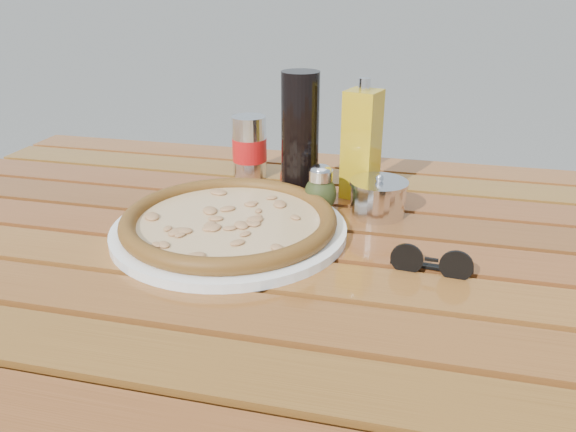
% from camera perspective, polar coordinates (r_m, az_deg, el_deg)
% --- Properties ---
extents(table, '(1.40, 0.90, 0.75)m').
position_cam_1_polar(table, '(0.88, -0.31, -6.82)').
color(table, '#37220C').
rests_on(table, ground).
extents(plate, '(0.47, 0.47, 0.01)m').
position_cam_1_polar(plate, '(0.87, -5.95, -1.36)').
color(plate, white).
rests_on(plate, table).
extents(pizza, '(0.45, 0.45, 0.03)m').
position_cam_1_polar(pizza, '(0.86, -5.99, -0.41)').
color(pizza, beige).
rests_on(pizza, plate).
extents(pepper_shaker, '(0.07, 0.07, 0.08)m').
position_cam_1_polar(pepper_shaker, '(1.02, 0.70, 4.44)').
color(pepper_shaker, '#AB2F13').
rests_on(pepper_shaker, table).
extents(oregano_shaker, '(0.06, 0.06, 0.08)m').
position_cam_1_polar(oregano_shaker, '(0.94, 3.32, 2.76)').
color(oregano_shaker, '#343F19').
rests_on(oregano_shaker, table).
extents(dark_bottle, '(0.07, 0.07, 0.22)m').
position_cam_1_polar(dark_bottle, '(0.99, 1.23, 8.17)').
color(dark_bottle, black).
rests_on(dark_bottle, table).
extents(soda_can, '(0.08, 0.08, 0.12)m').
position_cam_1_polar(soda_can, '(1.10, -3.93, 6.96)').
color(soda_can, silver).
rests_on(soda_can, table).
extents(olive_oil_cruet, '(0.07, 0.07, 0.21)m').
position_cam_1_polar(olive_oil_cruet, '(0.99, 7.46, 7.24)').
color(olive_oil_cruet, gold).
rests_on(olive_oil_cruet, table).
extents(parmesan_tin, '(0.11, 0.11, 0.07)m').
position_cam_1_polar(parmesan_tin, '(0.94, 9.14, 1.88)').
color(parmesan_tin, silver).
rests_on(parmesan_tin, table).
extents(sunglasses, '(0.11, 0.03, 0.04)m').
position_cam_1_polar(sunglasses, '(0.77, 14.35, -4.66)').
color(sunglasses, black).
rests_on(sunglasses, table).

